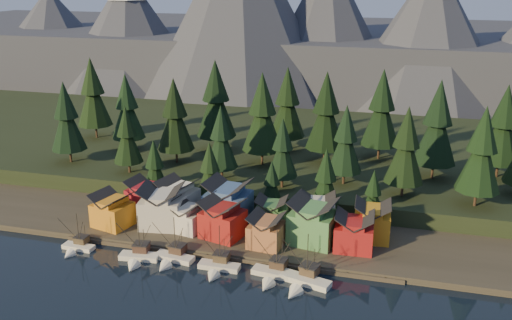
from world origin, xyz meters
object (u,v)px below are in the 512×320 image
(boat_3, at_px, (218,262))
(house_back_0, at_px, (145,194))
(house_front_1, at_px, (162,205))
(boat_0, at_px, (76,243))
(boat_2, at_px, (172,253))
(boat_5, at_px, (303,276))
(house_front_0, at_px, (112,209))
(house_back_1, at_px, (178,197))
(boat_1, at_px, (137,252))
(boat_4, at_px, (274,269))

(boat_3, bearing_deg, house_back_0, 140.86)
(house_front_1, bearing_deg, boat_0, -144.20)
(boat_2, bearing_deg, boat_3, 1.82)
(boat_3, relative_size, boat_5, 0.91)
(house_front_0, relative_size, house_back_1, 0.96)
(boat_3, distance_m, house_back_0, 36.62)
(boat_1, xyz_separation_m, house_front_1, (-0.82, 15.93, 4.71))
(boat_4, relative_size, house_back_0, 1.28)
(boat_0, distance_m, boat_4, 47.85)
(boat_1, relative_size, boat_3, 1.04)
(house_front_0, height_order, house_front_1, house_front_1)
(boat_0, bearing_deg, house_back_0, 75.69)
(house_back_1, bearing_deg, boat_1, -77.14)
(boat_1, xyz_separation_m, boat_5, (38.17, -0.76, -0.03))
(boat_5, xyz_separation_m, house_front_1, (-38.99, 16.69, 4.74))
(boat_1, bearing_deg, house_back_1, 81.59)
(boat_1, relative_size, boat_2, 1.02)
(boat_4, relative_size, house_front_1, 1.03)
(boat_0, height_order, boat_5, boat_5)
(boat_2, bearing_deg, house_front_0, 159.16)
(boat_0, height_order, house_front_0, house_front_0)
(house_back_1, bearing_deg, boat_2, -56.93)
(boat_5, bearing_deg, boat_2, -169.06)
(boat_3, height_order, house_front_1, house_front_1)
(boat_1, distance_m, boat_4, 31.57)
(boat_5, bearing_deg, house_front_1, 172.26)
(boat_3, distance_m, house_back_1, 28.98)
(house_front_0, relative_size, house_back_0, 1.13)
(boat_2, xyz_separation_m, boat_5, (30.49, -2.39, 0.04))
(boat_5, relative_size, house_front_1, 1.08)
(house_front_0, relative_size, house_front_1, 0.91)
(house_back_0, bearing_deg, boat_4, -19.31)
(boat_1, relative_size, house_front_1, 1.02)
(boat_3, bearing_deg, house_front_0, 159.11)
(boat_1, distance_m, house_back_0, 25.57)
(boat_0, relative_size, house_back_1, 0.92)
(boat_3, height_order, house_back_1, house_back_1)
(boat_2, height_order, boat_3, boat_2)
(boat_5, bearing_deg, house_back_1, 163.51)
(boat_5, height_order, house_back_1, house_back_1)
(boat_3, relative_size, house_front_0, 1.08)
(house_back_1, bearing_deg, house_back_0, -170.95)
(boat_3, bearing_deg, house_front_1, 142.18)
(house_back_1, bearing_deg, house_front_0, -129.48)
(boat_0, relative_size, boat_5, 0.81)
(boat_0, bearing_deg, boat_4, 2.60)
(boat_4, xyz_separation_m, house_back_1, (-30.85, 22.01, 4.52))
(house_front_1, relative_size, house_back_0, 1.24)
(boat_4, bearing_deg, boat_1, -171.38)
(boat_1, xyz_separation_m, boat_4, (31.56, 0.56, -0.13))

